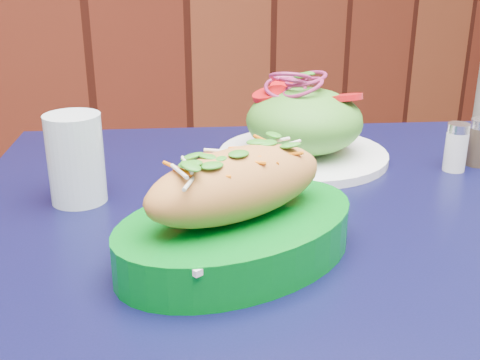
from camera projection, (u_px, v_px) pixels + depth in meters
name	position (u px, v px, depth m)	size (l,w,h in m)	color
cafe_table	(297.00, 292.00, 0.71)	(1.05, 1.05, 0.75)	black
banh_mi_basket	(237.00, 215.00, 0.59)	(0.29, 0.21, 0.12)	#006F17
salad_plate	(304.00, 126.00, 0.86)	(0.25, 0.25, 0.13)	white
water_glass	(76.00, 159.00, 0.72)	(0.07, 0.07, 0.11)	silver
salt_shaker	(456.00, 147.00, 0.83)	(0.03, 0.03, 0.07)	white
pepper_shaker	(479.00, 143.00, 0.85)	(0.03, 0.03, 0.07)	#3F3326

